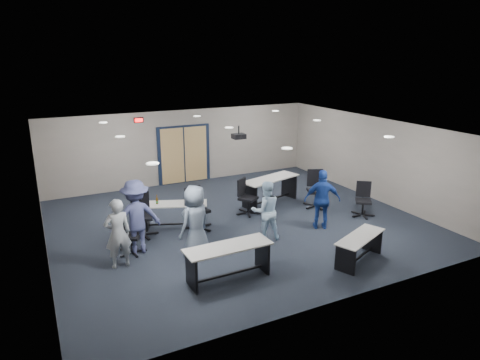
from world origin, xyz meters
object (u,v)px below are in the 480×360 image
chair_back_b (198,209)px  person_back (136,217)px  chair_loose_left (131,235)px  person_lightblue (266,211)px  chair_back_c (248,197)px  chair_back_a (142,215)px  table_front_right (360,244)px  person_gray (118,234)px  chair_loose_right (363,200)px  chair_back_d (316,189)px  table_back_left (175,211)px  person_plaid (195,222)px  table_front_left (228,257)px  table_back_right (270,186)px  person_navy (322,200)px

chair_back_b → person_back: (-1.83, -0.66, 0.33)m
chair_loose_left → person_lightblue: bearing=-73.4°
chair_back_c → chair_back_a: bearing=148.9°
table_front_right → person_gray: person_gray is taller
table_front_right → chair_loose_right: (2.07, 2.20, 0.08)m
chair_back_c → chair_loose_right: 3.41m
chair_back_d → person_back: bearing=-150.4°
chair_back_b → person_lightblue: (1.33, -1.39, 0.20)m
table_back_left → person_plaid: 1.96m
table_front_left → person_gray: bearing=140.3°
chair_back_d → person_plaid: person_plaid is taller
chair_loose_right → person_lightblue: bearing=-140.9°
table_front_right → chair_back_d: chair_back_d is taller
table_front_left → chair_back_b: chair_back_b is taller
table_front_right → chair_back_c: (-0.90, 3.87, 0.10)m
chair_back_c → person_gray: 4.46m
table_back_right → chair_back_c: chair_back_c is taller
chair_back_d → chair_back_b: bearing=-156.9°
table_front_right → table_back_right: size_ratio=0.76×
person_gray → person_plaid: size_ratio=0.92×
chair_back_d → person_gray: size_ratio=0.72×
table_back_right → chair_loose_right: 2.92m
table_front_right → person_plaid: bearing=126.7°
chair_back_c → person_lightblue: person_lightblue is taller
chair_back_a → person_gray: 1.72m
table_back_left → chair_back_b: (0.52, -0.40, 0.09)m
table_back_left → table_back_right: table_back_left is taller
chair_back_a → person_gray: person_gray is taller
person_gray → person_navy: 5.45m
table_front_left → person_gray: (-1.98, 1.58, 0.29)m
table_front_right → person_gray: bearing=133.3°
table_front_right → person_lightblue: 2.48m
chair_back_b → person_lightblue: size_ratio=0.74×
chair_back_b → chair_back_a: bearing=158.7°
table_back_left → chair_back_c: chair_back_c is taller
chair_back_c → person_gray: bearing=167.3°
table_front_left → person_gray: 2.55m
table_back_right → person_plaid: (-3.49, -2.50, 0.32)m
person_gray → table_front_left: bearing=137.2°
chair_back_d → chair_loose_left: chair_back_d is taller
chair_back_b → person_back: bearing=-172.8°
person_gray → person_lightblue: (3.71, -0.15, -0.03)m
person_back → table_front_left: bearing=123.4°
table_back_left → chair_back_d: size_ratio=1.57×
chair_back_b → person_plaid: (-0.64, -1.52, 0.30)m
chair_loose_right → person_gray: (-7.11, 0.02, 0.30)m
table_front_left → chair_back_c: size_ratio=1.77×
table_back_right → chair_back_a: chair_back_a is taller
person_plaid → person_back: (-1.19, 0.86, 0.03)m
table_back_left → chair_loose_left: bearing=-122.3°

